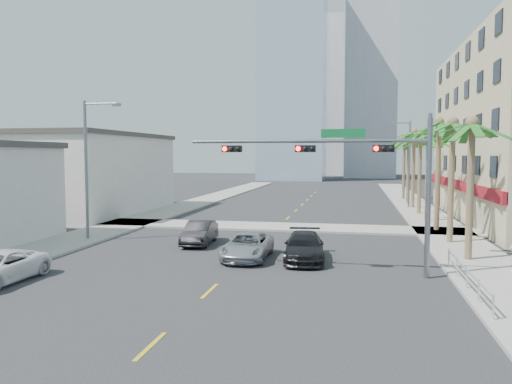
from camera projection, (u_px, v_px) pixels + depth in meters
ground at (175, 324)px, 16.49m from camera, size 260.00×260.00×0.00m
sidewalk_right at (448, 236)px, 33.69m from camera, size 4.00×120.00×0.15m
sidewalk_left at (119, 226)px, 38.38m from camera, size 4.00×120.00×0.15m
sidewalk_cross at (277, 227)px, 37.99m from camera, size 80.00×4.00×0.15m
building_left_far at (85, 175)px, 47.41m from camera, size 11.00×18.00×7.20m
tower_far_left at (293, 70)px, 109.14m from camera, size 14.00×14.00×48.00m
tower_far_right at (371, 53)px, 120.03m from camera, size 12.00×12.00×60.00m
tower_far_center at (324, 99)px, 137.72m from camera, size 16.00×16.00×42.00m
traffic_signal_mast at (355, 166)px, 22.75m from camera, size 11.12×0.54×7.20m
palm_tree_0 at (472, 125)px, 25.42m from camera, size 4.80×4.80×7.80m
palm_tree_1 at (453, 124)px, 30.48m from camera, size 4.80×4.80×8.16m
palm_tree_2 at (439, 124)px, 35.54m from camera, size 4.80×4.80×8.52m
palm_tree_3 at (429, 136)px, 40.67m from camera, size 4.80×4.80×7.80m
palm_tree_4 at (421, 134)px, 45.73m from camera, size 4.80×4.80×8.16m
palm_tree_5 at (414, 133)px, 50.79m from camera, size 4.80×4.80×8.52m
palm_tree_6 at (409, 141)px, 55.93m from camera, size 4.80×4.80×7.80m
palm_tree_7 at (404, 139)px, 60.99m from camera, size 4.80×4.80×8.16m
streetlight_left at (89, 163)px, 31.95m from camera, size 2.55×0.25×9.00m
streetlight_right at (407, 160)px, 51.11m from camera, size 2.55×0.25×9.00m
guardrail at (467, 275)px, 20.29m from camera, size 0.08×8.08×1.00m
car_lane_left at (200, 233)px, 31.02m from camera, size 1.85×4.48×1.44m
car_lane_center at (247, 246)px, 26.70m from camera, size 2.38×5.00×1.38m
car_lane_right at (304, 247)px, 26.25m from camera, size 2.50×5.22×1.47m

